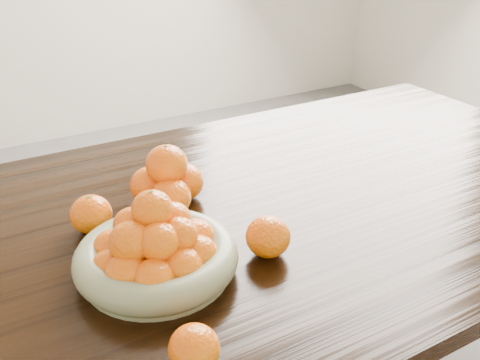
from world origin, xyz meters
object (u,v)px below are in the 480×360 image
dining_table (241,242)px  orange_pyramid (168,182)px  fruit_bowl (156,251)px  loose_orange_0 (91,214)px

dining_table → orange_pyramid: 0.21m
fruit_bowl → loose_orange_0: fruit_bowl is taller
dining_table → orange_pyramid: orange_pyramid is taller
fruit_bowl → dining_table: bearing=27.9°
fruit_bowl → loose_orange_0: 0.21m
loose_orange_0 → dining_table: bearing=-12.2°
fruit_bowl → orange_pyramid: size_ratio=1.80×
orange_pyramid → loose_orange_0: orange_pyramid is taller
dining_table → fruit_bowl: bearing=-152.1°
dining_table → fruit_bowl: (-0.24, -0.13, 0.14)m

